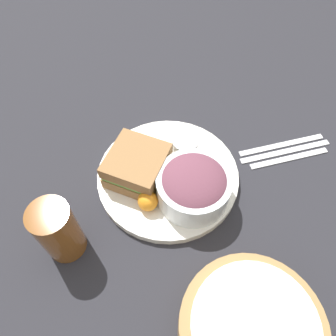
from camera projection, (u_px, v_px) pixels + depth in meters
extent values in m
plane|color=#232328|center=(168.00, 178.00, 0.65)|extent=(4.00, 4.00, 0.00)
cylinder|color=white|center=(168.00, 176.00, 0.64)|extent=(0.27, 0.27, 0.02)
cube|color=olive|center=(138.00, 170.00, 0.63)|extent=(0.13, 0.14, 0.03)
cube|color=#6BB24C|center=(137.00, 165.00, 0.61)|extent=(0.13, 0.13, 0.01)
cube|color=olive|center=(136.00, 160.00, 0.60)|extent=(0.13, 0.14, 0.03)
cylinder|color=white|center=(193.00, 188.00, 0.59)|extent=(0.13, 0.13, 0.06)
ellipsoid|color=brown|center=(194.00, 182.00, 0.57)|extent=(0.12, 0.12, 0.05)
cylinder|color=#B7B7BC|center=(185.00, 146.00, 0.65)|extent=(0.05, 0.05, 0.03)
sphere|color=orange|center=(148.00, 201.00, 0.58)|extent=(0.04, 0.04, 0.04)
cylinder|color=brown|center=(58.00, 231.00, 0.52)|extent=(0.07, 0.07, 0.12)
cylinder|color=#997547|center=(250.00, 330.00, 0.47)|extent=(0.21, 0.21, 0.06)
cylinder|color=white|center=(255.00, 326.00, 0.44)|extent=(0.18, 0.18, 0.01)
cube|color=silver|center=(282.00, 145.00, 0.69)|extent=(0.19, 0.06, 0.01)
cube|color=silver|center=(285.00, 151.00, 0.68)|extent=(0.20, 0.06, 0.01)
cube|color=silver|center=(289.00, 158.00, 0.67)|extent=(0.17, 0.05, 0.01)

